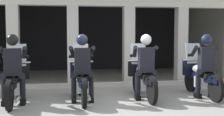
# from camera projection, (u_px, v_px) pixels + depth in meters

# --- Properties ---
(ground_plane) EXTENTS (80.00, 80.00, 0.00)m
(ground_plane) POSITION_uv_depth(u_px,v_px,m) (100.00, 83.00, 9.83)
(ground_plane) COLOR gray
(station_building) EXTENTS (10.13, 5.04, 3.09)m
(station_building) POSITION_uv_depth(u_px,v_px,m) (93.00, 26.00, 11.93)
(station_building) COLOR black
(station_building) RESTS_ON ground
(kerb_strip) EXTENTS (9.63, 0.24, 0.12)m
(kerb_strip) POSITION_uv_depth(u_px,v_px,m) (103.00, 85.00, 9.12)
(kerb_strip) COLOR #B7B5AD
(kerb_strip) RESTS_ON ground
(motorcycle_far_left) EXTENTS (0.62, 2.04, 1.35)m
(motorcycle_far_left) POSITION_uv_depth(u_px,v_px,m) (16.00, 81.00, 6.87)
(motorcycle_far_left) COLOR black
(motorcycle_far_left) RESTS_ON ground
(police_officer_far_left) EXTENTS (0.63, 0.61, 1.58)m
(police_officer_far_left) POSITION_uv_depth(u_px,v_px,m) (13.00, 63.00, 6.56)
(police_officer_far_left) COLOR black
(police_officer_far_left) RESTS_ON ground
(motorcycle_center_left) EXTENTS (0.62, 2.04, 1.35)m
(motorcycle_center_left) POSITION_uv_depth(u_px,v_px,m) (82.00, 79.00, 7.14)
(motorcycle_center_left) COLOR black
(motorcycle_center_left) RESTS_ON ground
(police_officer_center_left) EXTENTS (0.63, 0.61, 1.58)m
(police_officer_center_left) POSITION_uv_depth(u_px,v_px,m) (82.00, 62.00, 6.83)
(police_officer_center_left) COLOR black
(police_officer_center_left) RESTS_ON ground
(motorcycle_center_right) EXTENTS (0.62, 2.04, 1.35)m
(motorcycle_center_right) POSITION_uv_depth(u_px,v_px,m) (143.00, 78.00, 7.46)
(motorcycle_center_right) COLOR black
(motorcycle_center_right) RESTS_ON ground
(police_officer_center_right) EXTENTS (0.63, 0.61, 1.58)m
(police_officer_center_right) POSITION_uv_depth(u_px,v_px,m) (146.00, 61.00, 7.15)
(police_officer_center_right) COLOR black
(police_officer_center_right) RESTS_ON ground
(motorcycle_far_right) EXTENTS (0.62, 2.04, 1.35)m
(motorcycle_far_right) POSITION_uv_depth(u_px,v_px,m) (200.00, 76.00, 7.68)
(motorcycle_far_right) COLOR black
(motorcycle_far_right) RESTS_ON ground
(police_officer_far_right) EXTENTS (0.63, 0.61, 1.58)m
(police_officer_far_right) POSITION_uv_depth(u_px,v_px,m) (206.00, 60.00, 7.37)
(police_officer_far_right) COLOR black
(police_officer_far_right) RESTS_ON ground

